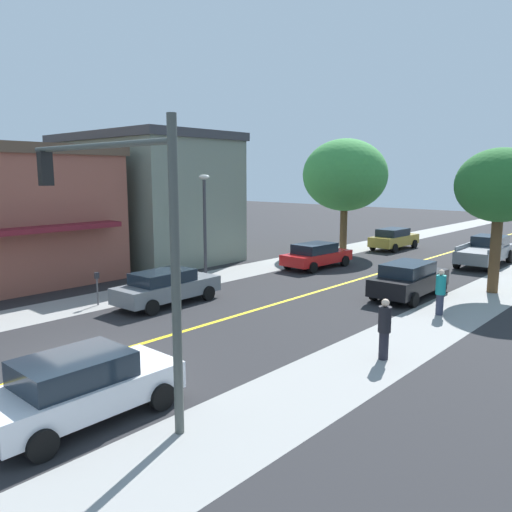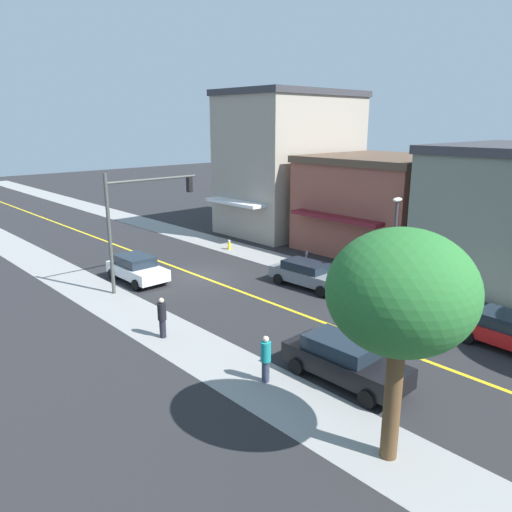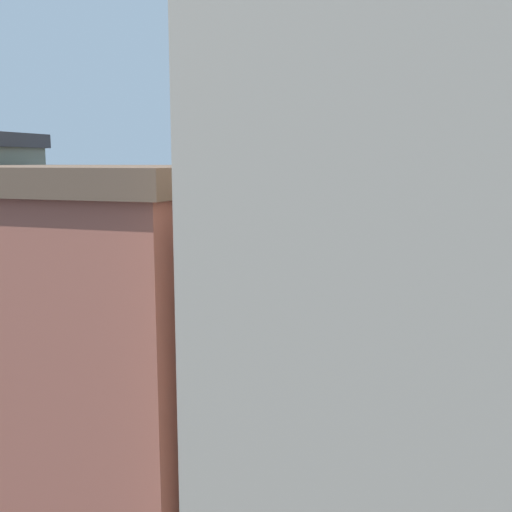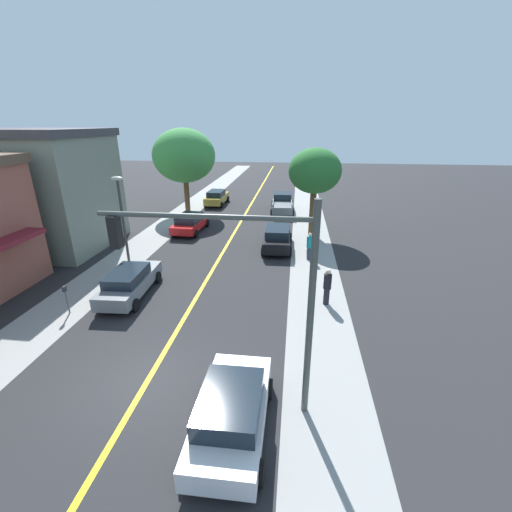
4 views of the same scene
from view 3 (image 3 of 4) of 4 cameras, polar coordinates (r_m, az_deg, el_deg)
The scene contains 16 objects.
ground_plane at distance 28.23m, azimuth 7.13°, elevation -5.30°, with size 140.00×140.00×0.00m, color #262628.
sidewalk_left at distance 22.47m, azimuth 3.82°, elevation -9.02°, with size 2.91×126.00×0.01m, color gray.
sidewalk_right at distance 34.12m, azimuth 9.29°, elevation -2.83°, with size 2.91×126.00×0.01m, color gray.
road_centerline_stripe at distance 28.23m, azimuth 7.13°, elevation -5.30°, with size 0.20×126.00×0.00m, color yellow.
brick_apartment_block at distance 12.68m, azimuth 20.17°, elevation 3.64°, with size 12.79×7.96×11.78m.
corner_shop_building at distance 15.92m, azimuth -16.12°, elevation -4.04°, with size 10.84×9.68×6.90m.
street_tree_left_near at distance 40.30m, azimuth -15.99°, elevation 5.84°, with size 3.96×3.96×6.67m.
fire_hydrant at distance 22.26m, azimuth 13.96°, elevation -8.47°, with size 0.44×0.24×0.75m.
parking_meter at distance 24.07m, azimuth -4.77°, elevation -5.52°, with size 0.12×0.18×1.41m.
traffic_light_mast at distance 30.88m, azimuth 9.90°, elevation 4.27°, with size 5.85×0.32×6.65m.
street_lamp at distance 26.63m, azimuth -17.16°, elevation 1.07°, with size 0.70×0.36×5.46m.
white_sedan_right_curb at distance 30.95m, azimuth 11.61°, elevation -2.62°, with size 2.10×4.35×1.54m.
black_sedan_right_curb at distance 36.71m, azimuth -13.42°, elevation -0.80°, with size 2.10×4.80×1.60m.
grey_sedan_left_curb at distance 26.78m, azimuth -6.93°, elevation -4.38°, with size 2.08×4.82×1.47m.
pedestrian_teal_shirt at distance 37.60m, azimuth -9.21°, elevation -0.25°, with size 0.38×0.38×1.81m.
pedestrian_black_shirt at distance 35.85m, azimuth -0.39°, elevation -0.55°, with size 0.38×0.38×1.86m.
Camera 3 is at (-26.78, -5.57, 6.99)m, focal length 41.12 mm.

